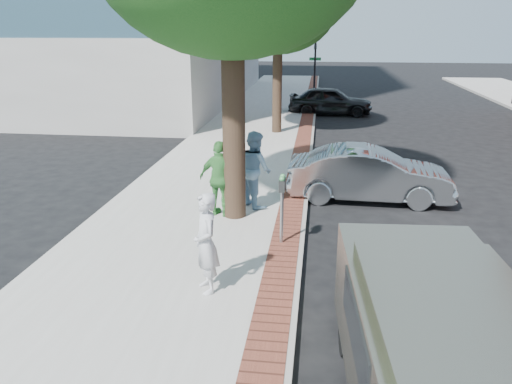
% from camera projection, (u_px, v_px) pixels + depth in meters
% --- Properties ---
extents(ground, '(120.00, 120.00, 0.00)m').
position_uv_depth(ground, '(249.00, 257.00, 10.12)').
color(ground, black).
rests_on(ground, ground).
extents(sidewalk, '(5.00, 60.00, 0.15)m').
position_uv_depth(sidewalk, '(239.00, 155.00, 17.81)').
color(sidewalk, '#9E9991').
rests_on(sidewalk, ground).
extents(brick_strip, '(0.60, 60.00, 0.01)m').
position_uv_depth(brick_strip, '(300.00, 155.00, 17.52)').
color(brick_strip, brown).
rests_on(brick_strip, sidewalk).
extents(curb, '(0.10, 60.00, 0.15)m').
position_uv_depth(curb, '(310.00, 158.00, 17.50)').
color(curb, gray).
rests_on(curb, ground).
extents(office_base, '(18.20, 22.20, 4.00)m').
position_uv_depth(office_base, '(96.00, 67.00, 31.78)').
color(office_base, gray).
rests_on(office_base, ground).
extents(signal_near, '(0.70, 0.15, 3.80)m').
position_uv_depth(signal_near, '(315.00, 65.00, 30.01)').
color(signal_near, black).
rests_on(signal_near, ground).
extents(tree_far, '(4.80, 4.80, 7.14)m').
position_uv_depth(tree_far, '(278.00, 4.00, 19.81)').
color(tree_far, black).
rests_on(tree_far, sidewalk).
extents(parking_meter, '(0.12, 0.32, 1.47)m').
position_uv_depth(parking_meter, '(282.00, 195.00, 10.10)').
color(parking_meter, gray).
rests_on(parking_meter, sidewalk).
extents(person_gray, '(0.67, 0.76, 1.74)m').
position_uv_depth(person_gray, '(206.00, 243.00, 8.29)').
color(person_gray, '#B9BABF').
rests_on(person_gray, sidewalk).
extents(person_officer, '(1.12, 1.17, 1.90)m').
position_uv_depth(person_officer, '(255.00, 169.00, 12.34)').
color(person_officer, '#80A9C6').
rests_on(person_officer, sidewalk).
extents(person_green, '(1.14, 0.70, 1.81)m').
position_uv_depth(person_green, '(220.00, 179.00, 11.68)').
color(person_green, '#3F8A3F').
rests_on(person_green, sidewalk).
extents(sedan_silver, '(4.34, 1.62, 1.42)m').
position_uv_depth(sedan_silver, '(369.00, 174.00, 13.26)').
color(sedan_silver, '#A3A6AA').
rests_on(sedan_silver, ground).
extents(bg_car, '(4.40, 1.90, 1.48)m').
position_uv_depth(bg_car, '(330.00, 101.00, 26.27)').
color(bg_car, black).
rests_on(bg_car, ground).
extents(van, '(2.19, 5.04, 1.82)m').
position_uv_depth(van, '(441.00, 357.00, 5.48)').
color(van, gray).
rests_on(van, ground).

